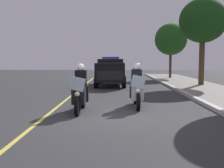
{
  "coord_description": "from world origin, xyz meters",
  "views": [
    {
      "loc": [
        8.7,
        0.16,
        1.86
      ],
      "look_at": [
        -1.8,
        0.0,
        0.9
      ],
      "focal_mm": 42.97,
      "sensor_mm": 36.0,
      "label": 1
    }
  ],
  "objects_px": {
    "tree_far_back": "(203,21)",
    "tree_behind_suv": "(171,39)",
    "police_motorcycle_lead_right": "(137,89)",
    "police_suv": "(111,71)",
    "police_motorcycle_lead_left": "(80,92)"
  },
  "relations": [
    {
      "from": "tree_far_back",
      "to": "tree_behind_suv",
      "type": "xyz_separation_m",
      "value": [
        -7.44,
        -0.69,
        -0.7
      ]
    },
    {
      "from": "police_motorcycle_lead_right",
      "to": "police_suv",
      "type": "bearing_deg",
      "value": -172.11
    },
    {
      "from": "police_motorcycle_lead_right",
      "to": "police_suv",
      "type": "height_order",
      "value": "police_suv"
    },
    {
      "from": "tree_far_back",
      "to": "police_motorcycle_lead_right",
      "type": "bearing_deg",
      "value": -31.37
    },
    {
      "from": "police_motorcycle_lead_right",
      "to": "tree_far_back",
      "type": "xyz_separation_m",
      "value": [
        -8.51,
        5.19,
        3.81
      ]
    },
    {
      "from": "police_motorcycle_lead_right",
      "to": "police_suv",
      "type": "distance_m",
      "value": 8.71
    },
    {
      "from": "police_suv",
      "to": "tree_behind_suv",
      "type": "bearing_deg",
      "value": 142.13
    },
    {
      "from": "tree_far_back",
      "to": "police_suv",
      "type": "bearing_deg",
      "value": -91.02
    },
    {
      "from": "police_motorcycle_lead_right",
      "to": "police_suv",
      "type": "relative_size",
      "value": 0.44
    },
    {
      "from": "police_motorcycle_lead_right",
      "to": "tree_behind_suv",
      "type": "relative_size",
      "value": 0.41
    },
    {
      "from": "tree_far_back",
      "to": "tree_behind_suv",
      "type": "bearing_deg",
      "value": -174.74
    },
    {
      "from": "police_motorcycle_lead_left",
      "to": "police_motorcycle_lead_right",
      "type": "bearing_deg",
      "value": 113.89
    },
    {
      "from": "police_motorcycle_lead_right",
      "to": "tree_behind_suv",
      "type": "xyz_separation_m",
      "value": [
        -15.95,
        4.5,
        3.11
      ]
    },
    {
      "from": "tree_behind_suv",
      "to": "police_motorcycle_lead_right",
      "type": "bearing_deg",
      "value": -15.76
    },
    {
      "from": "police_motorcycle_lead_right",
      "to": "tree_far_back",
      "type": "height_order",
      "value": "tree_far_back"
    }
  ]
}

